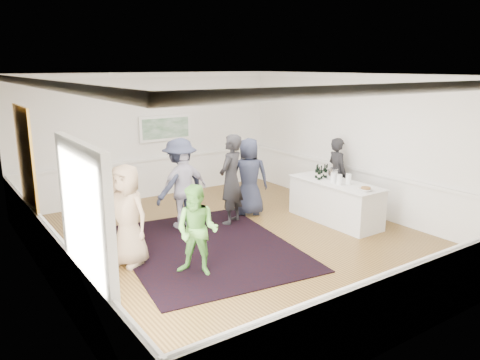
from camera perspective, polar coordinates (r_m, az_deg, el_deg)
floor at (r=9.25m, az=-0.19°, el=-7.54°), size 8.00×8.00×0.00m
ceiling at (r=8.61m, az=-0.21°, el=12.71°), size 7.00×8.00×0.02m
wall_left at (r=7.45m, az=-23.02°, el=-1.03°), size 0.02×8.00×3.20m
wall_right at (r=11.11m, az=14.92°, el=4.21°), size 0.02×8.00×3.20m
wall_back at (r=12.26m, az=-10.85°, el=5.29°), size 7.00×0.02×3.20m
wall_front at (r=6.03m, az=21.81°, el=-4.26°), size 7.00×0.02×3.20m
wainscoting at (r=9.08m, az=-0.19°, el=-4.60°), size 7.00×8.00×1.00m
mirror at (r=8.67m, az=-24.63°, el=2.14°), size 0.05×1.25×1.85m
doorway at (r=5.74m, az=-18.33°, el=-6.78°), size 0.10×1.78×2.56m
landscape_painting at (r=12.35m, az=-9.07°, el=6.27°), size 1.44×0.06×0.66m
area_rug at (r=8.98m, az=-4.08°, el=-8.17°), size 3.52×4.32×0.02m
serving_table at (r=10.50m, az=11.51°, el=-2.59°), size 0.84×2.21×0.90m
bartender at (r=11.37m, az=11.74°, el=0.78°), size 0.53×0.70×1.72m
guest_tan at (r=8.19m, az=-13.62°, el=-4.22°), size 0.89×1.03×1.78m
guest_green at (r=7.66m, az=-5.25°, el=-6.16°), size 0.91×0.94×1.52m
guest_lilac at (r=9.81m, az=-6.80°, el=-1.10°), size 1.01×0.44×1.71m
guest_dark_a at (r=9.89m, az=-7.28°, el=-0.41°), size 1.39×1.04×1.91m
guest_dark_b at (r=10.03m, az=-1.10°, el=0.05°), size 0.85×0.77×1.96m
guest_navy at (r=10.66m, az=1.11°, el=0.40°), size 1.04×0.93×1.79m
wine_bottles at (r=10.68m, az=9.94°, el=1.09°), size 0.46×0.32×0.31m
juice_pitchers at (r=10.19m, az=12.14°, el=0.17°), size 0.32×0.38×0.24m
ice_bucket at (r=10.57m, az=11.16°, el=0.68°), size 0.26×0.26×0.25m
nut_bowl at (r=9.78m, az=15.08°, el=-1.07°), size 0.28×0.28×0.08m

